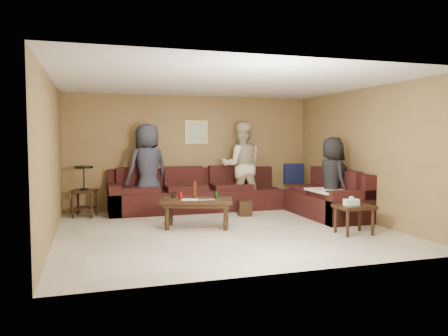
% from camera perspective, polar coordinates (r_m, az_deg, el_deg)
% --- Properties ---
extents(room, '(5.60, 5.50, 2.50)m').
position_cam_1_polar(room, '(7.39, 0.08, 4.65)').
color(room, beige).
rests_on(room, ground).
extents(sectional_sofa, '(4.65, 2.90, 0.97)m').
position_cam_1_polar(sectional_sofa, '(9.17, 2.15, -3.86)').
color(sectional_sofa, black).
rests_on(sectional_sofa, ground).
extents(coffee_table, '(1.35, 0.96, 0.79)m').
position_cam_1_polar(coffee_table, '(7.66, -3.54, -4.61)').
color(coffee_table, black).
rests_on(coffee_table, ground).
extents(end_table_left, '(0.54, 0.54, 1.02)m').
position_cam_1_polar(end_table_left, '(9.12, -17.80, -2.78)').
color(end_table_left, black).
rests_on(end_table_left, ground).
extents(side_table_right, '(0.58, 0.48, 0.62)m').
position_cam_1_polar(side_table_right, '(7.45, 16.58, -5.17)').
color(side_table_right, black).
rests_on(side_table_right, ground).
extents(waste_bin, '(0.29, 0.29, 0.31)m').
position_cam_1_polar(waste_bin, '(8.86, 2.70, -5.26)').
color(waste_bin, black).
rests_on(waste_bin, ground).
extents(wall_art, '(0.52, 0.04, 0.52)m').
position_cam_1_polar(wall_art, '(9.80, -3.64, 4.70)').
color(wall_art, '#D0B882').
rests_on(wall_art, ground).
extents(person_left, '(1.07, 0.90, 1.87)m').
position_cam_1_polar(person_left, '(9.19, -9.95, -0.09)').
color(person_left, '#272A37').
rests_on(person_left, ground).
extents(person_middle, '(1.05, 0.89, 1.91)m').
position_cam_1_polar(person_middle, '(9.62, 2.30, 0.29)').
color(person_middle, '#B9AB89').
rests_on(person_middle, ground).
extents(person_right, '(0.52, 0.79, 1.59)m').
position_cam_1_polar(person_right, '(8.61, 13.95, -1.33)').
color(person_right, black).
rests_on(person_right, ground).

